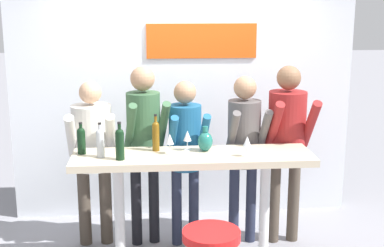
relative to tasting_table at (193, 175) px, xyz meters
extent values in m
cube|color=silver|center=(0.00, 1.30, 0.55)|extent=(3.66, 0.10, 2.82)
cube|color=#DB5114|center=(0.20, 1.24, 1.05)|extent=(1.16, 0.02, 0.36)
cube|color=beige|center=(0.00, 0.00, 0.16)|extent=(2.06, 0.54, 0.06)
cylinder|color=silver|center=(-0.64, 0.00, -0.34)|extent=(0.09, 0.09, 0.99)
cylinder|color=silver|center=(0.64, 0.00, -0.34)|extent=(0.09, 0.09, 0.99)
cylinder|color=red|center=(0.07, -0.76, -0.21)|extent=(0.43, 0.43, 0.07)
cylinder|color=#473D33|center=(-1.01, 0.55, -0.47)|extent=(0.12, 0.12, 0.77)
cylinder|color=#473D33|center=(-0.80, 0.56, -0.47)|extent=(0.12, 0.12, 0.77)
cylinder|color=beige|center=(-0.90, 0.56, 0.22)|extent=(0.39, 0.39, 0.61)
sphere|color=tan|center=(-0.90, 0.56, 0.64)|extent=(0.21, 0.21, 0.21)
cylinder|color=beige|center=(-1.07, 0.40, 0.26)|extent=(0.11, 0.38, 0.48)
cylinder|color=beige|center=(-0.72, 0.42, 0.26)|extent=(0.11, 0.38, 0.48)
cylinder|color=black|center=(-0.51, 0.51, -0.44)|extent=(0.10, 0.10, 0.84)
cylinder|color=black|center=(-0.34, 0.54, -0.44)|extent=(0.10, 0.10, 0.84)
cylinder|color=#335638|center=(-0.42, 0.52, 0.31)|extent=(0.37, 0.37, 0.66)
sphere|color=#9E7556|center=(-0.42, 0.52, 0.77)|extent=(0.23, 0.23, 0.23)
cylinder|color=#335638|center=(-0.54, 0.33, 0.36)|extent=(0.15, 0.39, 0.50)
cylinder|color=#335638|center=(-0.24, 0.39, 0.36)|extent=(0.15, 0.39, 0.50)
cylinder|color=#23283D|center=(-0.12, 0.47, -0.47)|extent=(0.10, 0.10, 0.77)
cylinder|color=#23283D|center=(0.05, 0.49, -0.47)|extent=(0.10, 0.10, 0.77)
cylinder|color=#19517A|center=(-0.03, 0.48, 0.22)|extent=(0.34, 0.34, 0.61)
sphere|color=#9E7556|center=(-0.03, 0.48, 0.64)|extent=(0.21, 0.21, 0.21)
cylinder|color=#19517A|center=(-0.16, 0.32, 0.26)|extent=(0.11, 0.36, 0.47)
cylinder|color=#19517A|center=(0.13, 0.35, 0.26)|extent=(0.11, 0.36, 0.47)
cylinder|color=#23283D|center=(0.44, 0.46, -0.46)|extent=(0.10, 0.10, 0.79)
cylinder|color=#23283D|center=(0.61, 0.48, -0.46)|extent=(0.10, 0.10, 0.79)
cylinder|color=#514C4C|center=(0.53, 0.47, 0.24)|extent=(0.33, 0.33, 0.63)
sphere|color=#9E7556|center=(0.53, 0.47, 0.68)|extent=(0.21, 0.21, 0.21)
cylinder|color=#514C4C|center=(0.39, 0.31, 0.29)|extent=(0.10, 0.37, 0.48)
cylinder|color=#514C4C|center=(0.68, 0.33, 0.29)|extent=(0.10, 0.37, 0.48)
cylinder|color=#473D33|center=(0.84, 0.46, -0.44)|extent=(0.11, 0.11, 0.84)
cylinder|color=#473D33|center=(1.03, 0.47, -0.44)|extent=(0.11, 0.11, 0.84)
cylinder|color=maroon|center=(0.93, 0.46, 0.31)|extent=(0.37, 0.37, 0.66)
sphere|color=brown|center=(0.93, 0.46, 0.77)|extent=(0.23, 0.23, 0.23)
cylinder|color=maroon|center=(0.77, 0.30, 0.36)|extent=(0.11, 0.40, 0.51)
cylinder|color=maroon|center=(1.11, 0.31, 0.36)|extent=(0.11, 0.40, 0.51)
cylinder|color=brown|center=(-0.31, 0.13, 0.31)|extent=(0.06, 0.06, 0.23)
sphere|color=brown|center=(-0.31, 0.13, 0.42)|extent=(0.06, 0.06, 0.06)
cylinder|color=brown|center=(-0.31, 0.13, 0.46)|extent=(0.02, 0.02, 0.08)
cylinder|color=black|center=(-0.31, 0.13, 0.51)|extent=(0.03, 0.03, 0.02)
cylinder|color=black|center=(-0.95, 0.09, 0.29)|extent=(0.07, 0.07, 0.19)
sphere|color=black|center=(-0.95, 0.09, 0.38)|extent=(0.07, 0.07, 0.07)
cylinder|color=black|center=(-0.95, 0.09, 0.42)|extent=(0.03, 0.03, 0.07)
cylinder|color=black|center=(-0.95, 0.09, 0.46)|extent=(0.03, 0.03, 0.01)
cylinder|color=black|center=(-0.61, -0.11, 0.30)|extent=(0.07, 0.07, 0.22)
sphere|color=black|center=(-0.61, -0.11, 0.41)|extent=(0.07, 0.07, 0.07)
cylinder|color=black|center=(-0.61, -0.11, 0.45)|extent=(0.03, 0.03, 0.08)
cylinder|color=black|center=(-0.61, -0.11, 0.50)|extent=(0.03, 0.03, 0.02)
cylinder|color=#B7BCC1|center=(-0.78, -0.02, 0.29)|extent=(0.07, 0.07, 0.21)
sphere|color=#B7BCC1|center=(-0.78, -0.02, 0.40)|extent=(0.07, 0.07, 0.07)
cylinder|color=#B7BCC1|center=(-0.78, -0.02, 0.44)|extent=(0.03, 0.03, 0.07)
cylinder|color=black|center=(-0.78, -0.02, 0.48)|extent=(0.03, 0.03, 0.02)
cylinder|color=silver|center=(-0.04, 0.12, 0.19)|extent=(0.06, 0.06, 0.01)
cylinder|color=silver|center=(-0.04, 0.12, 0.24)|extent=(0.01, 0.01, 0.08)
cone|color=silver|center=(-0.04, 0.12, 0.32)|extent=(0.07, 0.07, 0.09)
cylinder|color=silver|center=(0.45, -0.10, 0.19)|extent=(0.06, 0.06, 0.01)
cylinder|color=silver|center=(0.45, -0.10, 0.24)|extent=(0.01, 0.01, 0.08)
cone|color=silver|center=(0.45, -0.10, 0.32)|extent=(0.07, 0.07, 0.09)
cylinder|color=silver|center=(-0.20, 0.03, 0.19)|extent=(0.06, 0.06, 0.01)
cylinder|color=silver|center=(-0.20, 0.03, 0.24)|extent=(0.01, 0.01, 0.08)
cone|color=silver|center=(-0.20, 0.03, 0.32)|extent=(0.07, 0.07, 0.09)
ellipsoid|color=#1E665B|center=(0.12, 0.09, 0.28)|extent=(0.13, 0.13, 0.17)
cylinder|color=#1E665B|center=(0.12, 0.09, 0.39)|extent=(0.04, 0.04, 0.05)
camera|label=1|loc=(-0.36, -4.37, 1.49)|focal=50.00mm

